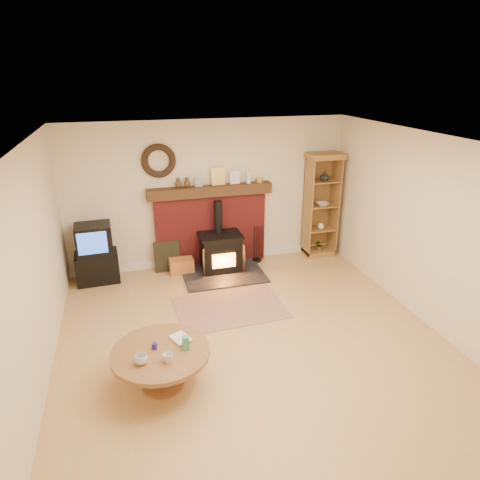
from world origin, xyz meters
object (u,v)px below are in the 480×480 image
object	(u,v)px
tv_unit	(96,255)
curio_cabinet	(321,205)
coffee_table	(161,357)
wood_stove	(221,254)

from	to	relation	value
tv_unit	curio_cabinet	world-z (taller)	curio_cabinet
tv_unit	coffee_table	world-z (taller)	tv_unit
wood_stove	tv_unit	size ratio (longest dim) A/B	1.38
wood_stove	curio_cabinet	world-z (taller)	curio_cabinet
curio_cabinet	coffee_table	size ratio (longest dim) A/B	1.79
wood_stove	coffee_table	size ratio (longest dim) A/B	1.27
curio_cabinet	coffee_table	world-z (taller)	curio_cabinet
wood_stove	coffee_table	bearing A→B (deg)	-115.86
curio_cabinet	coffee_table	bearing A→B (deg)	-137.82
wood_stove	tv_unit	xyz separation A→B (m)	(-2.10, 0.20, 0.15)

